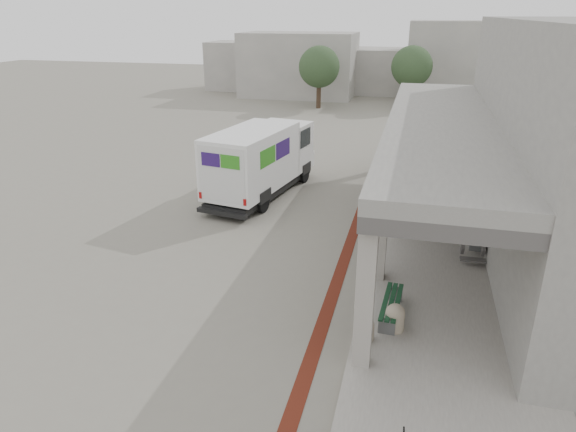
# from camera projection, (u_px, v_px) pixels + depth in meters

# --- Properties ---
(ground) EXTENTS (120.00, 120.00, 0.00)m
(ground) POSITION_uv_depth(u_px,v_px,m) (302.00, 279.00, 14.80)
(ground) COLOR slate
(ground) RESTS_ON ground
(bike_lane_stripe) EXTENTS (0.35, 40.00, 0.01)m
(bike_lane_stripe) POSITION_uv_depth(u_px,v_px,m) (346.00, 254.00, 16.37)
(bike_lane_stripe) COLOR #531C10
(bike_lane_stripe) RESTS_ON ground
(sidewalk) EXTENTS (4.40, 28.00, 0.12)m
(sidewalk) POSITION_uv_depth(u_px,v_px,m) (446.00, 295.00, 13.87)
(sidewalk) COLOR gray
(sidewalk) RESTS_ON ground
(transit_building) EXTENTS (7.60, 17.00, 7.00)m
(transit_building) POSITION_uv_depth(u_px,v_px,m) (548.00, 142.00, 16.03)
(transit_building) COLOR gray
(transit_building) RESTS_ON ground
(distant_backdrop) EXTENTS (28.00, 10.00, 6.50)m
(distant_backdrop) POSITION_uv_depth(u_px,v_px,m) (359.00, 65.00, 46.76)
(distant_backdrop) COLOR gray
(distant_backdrop) RESTS_ON ground
(tree_left) EXTENTS (3.20, 3.20, 4.80)m
(tree_left) POSITION_uv_depth(u_px,v_px,m) (319.00, 67.00, 39.97)
(tree_left) COLOR #38281C
(tree_left) RESTS_ON ground
(tree_mid) EXTENTS (3.20, 3.20, 4.80)m
(tree_mid) POSITION_uv_depth(u_px,v_px,m) (412.00, 67.00, 40.18)
(tree_mid) COLOR #38281C
(tree_mid) RESTS_ON ground
(tree_right) EXTENTS (3.20, 3.20, 4.80)m
(tree_right) POSITION_uv_depth(u_px,v_px,m) (523.00, 71.00, 37.45)
(tree_right) COLOR #38281C
(tree_right) RESTS_ON ground
(fedex_truck) EXTENTS (3.21, 7.06, 2.90)m
(fedex_truck) POSITION_uv_depth(u_px,v_px,m) (261.00, 159.00, 21.12)
(fedex_truck) COLOR black
(fedex_truck) RESTS_ON ground
(bench) EXTENTS (0.51, 1.89, 0.44)m
(bench) POSITION_uv_depth(u_px,v_px,m) (391.00, 305.00, 12.69)
(bench) COLOR slate
(bench) RESTS_ON sidewalk
(bollard_near) EXTENTS (0.46, 0.46, 0.68)m
(bollard_near) POSITION_uv_depth(u_px,v_px,m) (395.00, 317.00, 12.14)
(bollard_near) COLOR tan
(bollard_near) RESTS_ON sidewalk
(bollard_far) EXTENTS (0.38, 0.38, 0.56)m
(bollard_far) POSITION_uv_depth(u_px,v_px,m) (366.00, 329.00, 11.81)
(bollard_far) COLOR gray
(bollard_far) RESTS_ON sidewalk
(utility_cabinet) EXTENTS (0.45, 0.58, 0.92)m
(utility_cabinet) POSITION_uv_depth(u_px,v_px,m) (477.00, 235.00, 16.33)
(utility_cabinet) COLOR slate
(utility_cabinet) RESTS_ON sidewalk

